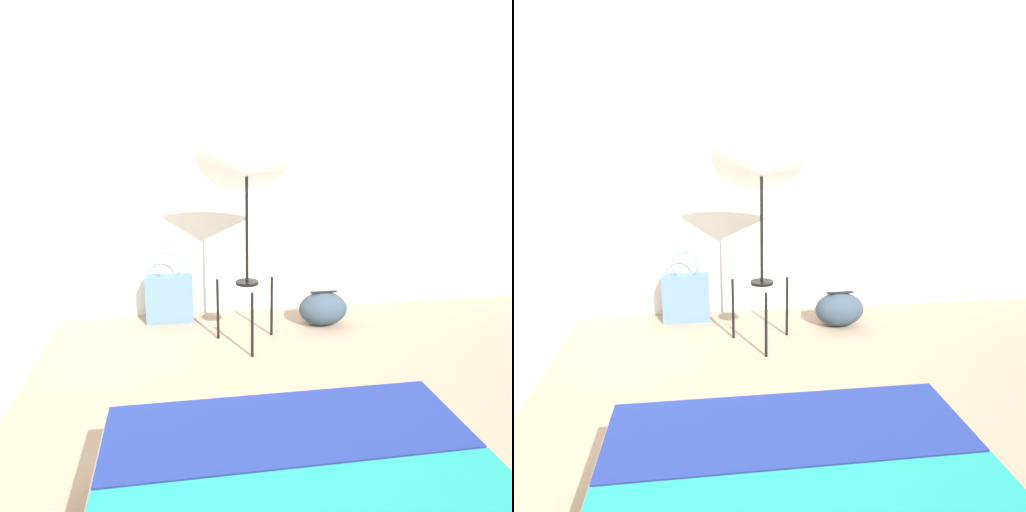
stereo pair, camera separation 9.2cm
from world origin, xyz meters
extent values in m
plane|color=gray|center=(0.00, 0.00, 0.00)|extent=(14.00, 14.00, 0.00)
cube|color=silver|center=(0.00, 2.34, 1.30)|extent=(8.00, 0.05, 2.60)
cube|color=navy|center=(-0.05, -0.12, 0.40)|extent=(1.34, 0.48, 0.04)
cylinder|color=black|center=(0.06, 1.38, 0.23)|extent=(0.02, 0.02, 0.46)
cylinder|color=black|center=(-0.15, 1.73, 0.23)|extent=(0.02, 0.02, 0.46)
cylinder|color=black|center=(0.26, 1.73, 0.23)|extent=(0.02, 0.02, 0.46)
cylinder|color=black|center=(0.06, 1.61, 0.46)|extent=(0.16, 0.16, 0.02)
cylinder|color=black|center=(0.06, 1.61, 0.87)|extent=(0.02, 0.02, 0.82)
cone|color=white|center=(0.06, 1.61, 1.28)|extent=(0.68, 0.58, 0.60)
cube|color=slate|center=(-0.50, 2.15, 0.19)|extent=(0.38, 0.15, 0.39)
torus|color=slate|center=(-0.50, 2.15, 0.47)|extent=(0.22, 0.01, 0.22)
ellipsoid|color=#2D3D4C|center=(0.70, 1.87, 0.14)|extent=(0.39, 0.27, 0.27)
cube|color=black|center=(0.70, 1.87, 0.27)|extent=(0.21, 0.04, 0.01)
camera|label=1|loc=(-0.43, -1.75, 1.49)|focal=35.00mm
camera|label=2|loc=(-0.34, -1.76, 1.49)|focal=35.00mm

